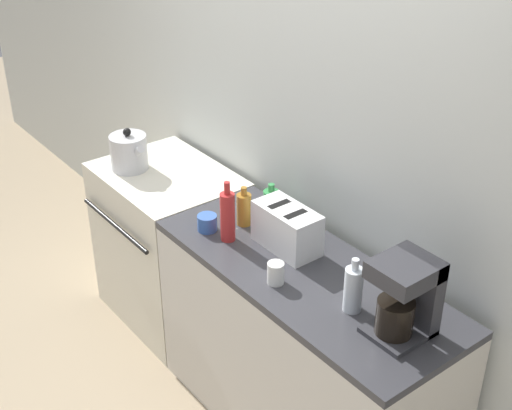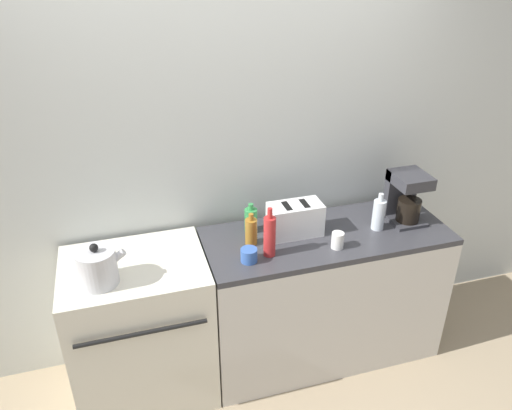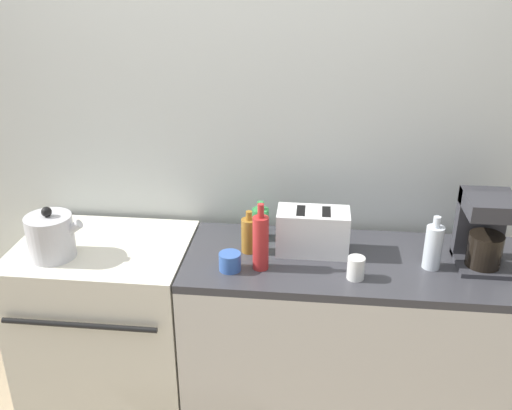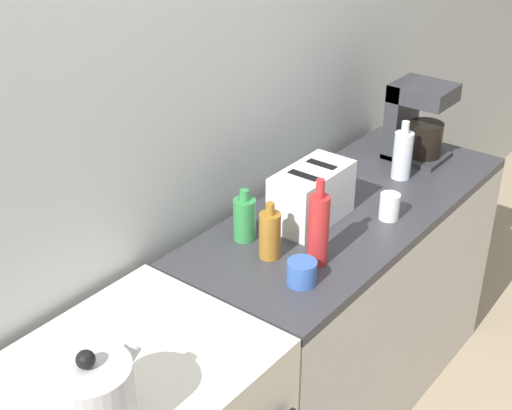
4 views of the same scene
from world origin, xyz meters
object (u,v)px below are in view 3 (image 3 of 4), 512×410
at_px(stove, 111,327).
at_px(bottle_amber, 249,235).
at_px(toaster, 313,231).
at_px(cup_blue, 230,262).
at_px(cup_white, 356,268).
at_px(bottle_clear, 433,247).
at_px(kettle, 51,236).
at_px(bottle_red, 261,242).
at_px(coffee_maker, 484,228).
at_px(bottle_green, 260,223).

relative_size(stove, bottle_amber, 4.71).
height_order(toaster, cup_blue, toaster).
bearing_deg(stove, bottle_amber, 1.63).
bearing_deg(stove, cup_white, -8.16).
bearing_deg(bottle_amber, bottle_clear, -4.22).
distance_m(kettle, cup_white, 1.30).
bearing_deg(stove, bottle_red, -9.26).
height_order(stove, toaster, toaster).
xyz_separation_m(coffee_maker, bottle_red, (-0.92, -0.14, -0.04)).
bearing_deg(bottle_red, bottle_clear, 6.58).
relative_size(coffee_maker, bottle_clear, 1.35).
bearing_deg(bottle_amber, bottle_red, -65.16).
height_order(kettle, bottle_clear, same).
bearing_deg(cup_blue, bottle_amber, 70.54).
bearing_deg(bottle_clear, kettle, -177.19).
xyz_separation_m(bottle_amber, bottle_clear, (0.78, -0.06, 0.02)).
xyz_separation_m(bottle_amber, bottle_red, (0.06, -0.14, 0.04)).
height_order(coffee_maker, bottle_amber, coffee_maker).
distance_m(toaster, bottle_amber, 0.28).
xyz_separation_m(toaster, coffee_maker, (0.71, -0.03, 0.07)).
bearing_deg(bottle_clear, bottle_amber, 175.78).
xyz_separation_m(stove, cup_blue, (0.61, -0.15, 0.48)).
xyz_separation_m(bottle_green, bottle_clear, (0.74, -0.19, 0.02)).
relative_size(bottle_clear, cup_blue, 2.55).
bearing_deg(kettle, coffee_maker, 4.33).
relative_size(stove, toaster, 2.93).
bearing_deg(kettle, bottle_green, 17.06).
distance_m(kettle, bottle_green, 0.92).
distance_m(kettle, toaster, 1.13).
distance_m(bottle_green, cup_white, 0.52).
bearing_deg(kettle, toaster, 8.39).
height_order(toaster, coffee_maker, coffee_maker).
height_order(kettle, bottle_red, bottle_red).
bearing_deg(kettle, cup_blue, -2.23).
relative_size(kettle, bottle_green, 1.37).
distance_m(bottle_amber, bottle_clear, 0.78).
bearing_deg(cup_white, bottle_red, 173.93).
relative_size(coffee_maker, bottle_green, 1.74).
relative_size(coffee_maker, cup_white, 3.33).
relative_size(bottle_red, cup_white, 3.07).
relative_size(bottle_green, bottle_clear, 0.78).
relative_size(kettle, cup_white, 2.62).
relative_size(bottle_green, bottle_red, 0.62).
bearing_deg(cup_blue, bottle_clear, 7.49).
bearing_deg(toaster, cup_blue, -149.80).
distance_m(bottle_green, cup_blue, 0.32).
bearing_deg(toaster, cup_white, -49.40).
relative_size(stove, kettle, 3.67).
bearing_deg(cup_blue, kettle, 177.77).
relative_size(toaster, cup_blue, 3.40).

